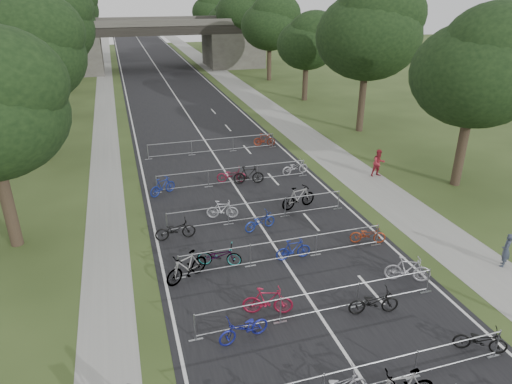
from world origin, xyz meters
TOP-DOWN VIEW (x-y plane):
  - road at (0.00, 50.00)m, footprint 11.00×140.00m
  - sidewalk_right at (8.00, 50.00)m, footprint 3.00×140.00m
  - sidewalk_left at (-7.50, 50.00)m, footprint 2.00×140.00m
  - lane_markings at (0.00, 50.00)m, footprint 0.12×140.00m
  - overpass_bridge at (0.00, 65.00)m, footprint 31.00×8.00m
  - tree_right_0 at (13.11, 15.93)m, footprint 7.17×7.17m
  - tree_left_1 at (-11.39, 27.93)m, footprint 7.56×7.56m
  - tree_right_1 at (13.11, 27.93)m, footprint 8.18×8.18m
  - tree_left_2 at (-11.39, 39.93)m, footprint 8.40×8.40m
  - tree_right_2 at (13.11, 39.93)m, footprint 6.16×6.16m
  - tree_left_3 at (-11.39, 51.93)m, footprint 6.72×6.72m
  - tree_right_3 at (13.11, 51.93)m, footprint 7.17×7.17m
  - tree_left_4 at (-11.39, 63.93)m, footprint 7.56×7.56m
  - tree_right_4 at (13.11, 63.93)m, footprint 8.18×8.18m
  - tree_left_5 at (-11.39, 75.93)m, footprint 8.40×8.40m
  - tree_right_5 at (13.11, 75.93)m, footprint 6.16×6.16m
  - tree_left_6 at (-11.39, 87.93)m, footprint 6.72×6.72m
  - tree_right_6 at (13.11, 87.93)m, footprint 7.17×7.17m
  - barrier_row_1 at (0.00, 3.60)m, footprint 9.70×0.08m
  - barrier_row_2 at (0.00, 7.20)m, footprint 9.70×0.08m
  - barrier_row_3 at (0.00, 11.00)m, footprint 9.70×0.08m
  - barrier_row_4 at (0.00, 15.00)m, footprint 9.70×0.08m
  - barrier_row_5 at (0.00, 20.00)m, footprint 9.70×0.08m
  - barrier_row_6 at (0.00, 26.00)m, footprint 9.70×0.08m
  - bike_7 at (4.30, 3.97)m, footprint 1.77×1.34m
  - bike_8 at (-3.02, 6.73)m, footprint 1.94×1.00m
  - bike_9 at (-1.81, 7.82)m, footprint 1.95×1.07m
  - bike_10 at (1.93, 6.71)m, footprint 1.98×0.98m
  - bike_11 at (4.30, 8.11)m, footprint 1.91×1.24m
  - bike_12 at (-4.30, 10.84)m, footprint 2.07×1.49m
  - bike_13 at (-2.80, 11.46)m, footprint 2.05×1.33m
  - bike_14 at (0.44, 11.02)m, footprint 1.63×0.47m
  - bike_15 at (4.30, 11.31)m, footprint 1.78×1.08m
  - bike_16 at (-4.30, 14.31)m, footprint 1.93×0.68m
  - bike_17 at (-1.66, 15.77)m, footprint 1.71×0.90m
  - bike_18 at (-0.16, 14.03)m, footprint 1.84×1.06m
  - bike_19 at (2.57, 15.74)m, footprint 2.18×1.04m
  - bike_20 at (-4.30, 19.67)m, footprint 1.76×1.32m
  - bike_21 at (-0.03, 20.32)m, footprint 1.90×1.02m
  - bike_22 at (0.93, 19.80)m, footprint 1.94×0.85m
  - bike_23 at (4.21, 20.40)m, footprint 1.88×0.87m
  - bike_27 at (4.09, 26.44)m, footprint 1.69×0.95m
  - pedestrian_a at (8.94, 7.86)m, footprint 0.68×0.65m
  - pedestrian_b at (9.14, 18.57)m, footprint 0.86×0.67m

SIDE VIEW (x-z plane):
  - lane_markings at x=0.00m, z-range 0.00..0.00m
  - road at x=0.00m, z-range 0.00..0.01m
  - sidewalk_right at x=8.00m, z-range 0.00..0.01m
  - sidewalk_left at x=-7.50m, z-range 0.00..0.01m
  - bike_15 at x=4.30m, z-range 0.00..0.88m
  - bike_7 at x=4.30m, z-range 0.00..0.89m
  - bike_18 at x=-0.16m, z-range 0.00..0.91m
  - bike_21 at x=-0.03m, z-range 0.00..0.95m
  - bike_23 at x=4.21m, z-range 0.00..0.95m
  - bike_8 at x=-3.02m, z-range 0.00..0.97m
  - bike_14 at x=0.44m, z-range 0.00..0.98m
  - bike_27 at x=4.09m, z-range 0.00..0.98m
  - bike_17 at x=-1.66m, z-range 0.00..0.99m
  - bike_10 at x=1.93m, z-range 0.00..1.00m
  - bike_16 at x=-4.30m, z-range 0.00..1.01m
  - bike_13 at x=-2.80m, z-range 0.00..1.02m
  - bike_20 at x=-4.30m, z-range 0.00..1.05m
  - barrier_row_1 at x=0.00m, z-range 0.00..1.10m
  - barrier_row_2 at x=0.00m, z-range 0.00..1.10m
  - barrier_row_3 at x=0.00m, z-range 0.00..1.10m
  - barrier_row_4 at x=0.00m, z-range 0.00..1.10m
  - barrier_row_5 at x=0.00m, z-range 0.00..1.10m
  - barrier_row_6 at x=0.00m, z-range 0.00..1.10m
  - bike_11 at x=4.30m, z-range 0.00..1.12m
  - bike_22 at x=0.93m, z-range 0.00..1.13m
  - bike_9 at x=-1.81m, z-range 0.00..1.13m
  - bike_12 at x=-4.30m, z-range 0.00..1.23m
  - bike_19 at x=2.57m, z-range 0.00..1.26m
  - pedestrian_a at x=8.94m, z-range 0.00..1.56m
  - pedestrian_b at x=9.14m, z-range 0.00..1.76m
  - overpass_bridge at x=0.00m, z-range 0.01..7.06m
  - tree_right_2 at x=13.11m, z-range 1.25..10.64m
  - tree_right_5 at x=13.11m, z-range 1.25..10.64m
  - tree_left_3 at x=-11.39m, z-range 1.36..11.61m
  - tree_left_6 at x=-11.39m, z-range 1.36..11.61m
  - tree_right_0 at x=13.11m, z-range 1.46..12.39m
  - tree_right_3 at x=13.11m, z-range 1.46..12.39m
  - tree_right_6 at x=13.11m, z-range 1.46..12.39m
  - tree_left_1 at x=-11.39m, z-range 1.54..13.07m
  - tree_left_4 at x=-11.39m, z-range 1.54..13.07m
  - tree_right_1 at x=13.11m, z-range 1.67..14.13m
  - tree_right_4 at x=13.11m, z-range 1.67..14.13m
  - tree_left_2 at x=-11.39m, z-range 1.71..14.52m
  - tree_left_5 at x=-11.39m, z-range 1.71..14.52m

